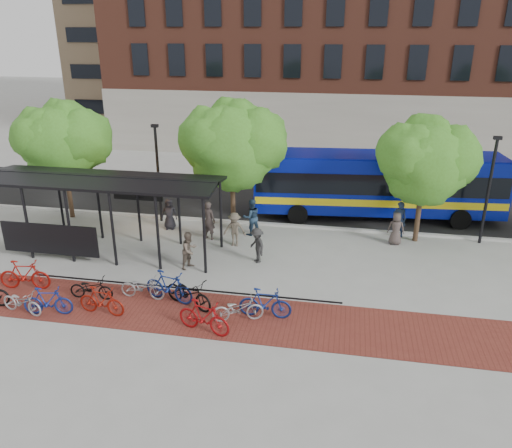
% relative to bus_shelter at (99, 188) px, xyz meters
% --- Properties ---
extents(ground, '(160.00, 160.00, 0.00)m').
position_rel_bus_shelter_xyz_m(ground, '(8.13, 0.48, -3.00)').
color(ground, '#9E9E99').
rests_on(ground, ground).
extents(asphalt_street, '(160.00, 8.00, 0.01)m').
position_rel_bus_shelter_xyz_m(asphalt_street, '(8.13, 8.48, -2.99)').
color(asphalt_street, black).
rests_on(asphalt_street, ground).
extents(curb, '(160.00, 0.25, 0.12)m').
position_rel_bus_shelter_xyz_m(curb, '(8.13, 4.48, -2.94)').
color(curb, '#B7B7B2').
rests_on(curb, ground).
extents(brick_strip, '(24.00, 3.00, 0.01)m').
position_rel_bus_shelter_xyz_m(brick_strip, '(6.13, -4.52, -3.00)').
color(brick_strip, maroon).
rests_on(brick_strip, ground).
extents(bike_rack_rail, '(12.00, 0.05, 0.95)m').
position_rel_bus_shelter_xyz_m(bike_rack_rail, '(4.83, -3.62, -3.00)').
color(bike_rack_rail, black).
rests_on(bike_rack_rail, ground).
extents(building_brick, '(55.00, 14.00, 20.00)m').
position_rel_bus_shelter_xyz_m(building_brick, '(18.13, 26.48, 7.00)').
color(building_brick, brown).
rests_on(building_brick, ground).
extents(bus_shelter, '(10.60, 3.07, 3.60)m').
position_rel_bus_shelter_xyz_m(bus_shelter, '(0.00, 0.00, 0.00)').
color(bus_shelter, black).
rests_on(bus_shelter, ground).
extents(tree_a, '(4.90, 4.00, 6.18)m').
position_rel_bus_shelter_xyz_m(tree_a, '(-3.77, 3.83, 1.24)').
color(tree_a, '#382619').
rests_on(tree_a, ground).
extents(tree_b, '(5.15, 4.20, 6.47)m').
position_rel_bus_shelter_xyz_m(tree_b, '(5.23, 3.83, 1.46)').
color(tree_b, '#382619').
rests_on(tree_b, ground).
extents(tree_c, '(4.66, 3.80, 5.92)m').
position_rel_bus_shelter_xyz_m(tree_c, '(14.22, 3.83, 1.06)').
color(tree_c, '#382619').
rests_on(tree_c, ground).
extents(lamp_post_left, '(0.35, 0.20, 5.12)m').
position_rel_bus_shelter_xyz_m(lamp_post_left, '(1.13, 4.08, -0.25)').
color(lamp_post_left, black).
rests_on(lamp_post_left, ground).
extents(lamp_post_right, '(0.35, 0.20, 5.12)m').
position_rel_bus_shelter_xyz_m(lamp_post_right, '(17.13, 4.08, -0.25)').
color(lamp_post_right, black).
rests_on(lamp_post_right, ground).
extents(bus, '(13.08, 4.03, 3.48)m').
position_rel_bus_shelter_xyz_m(bus, '(12.28, 6.76, -1.00)').
color(bus, '#07148E').
rests_on(bus, ground).
extents(bike_1, '(2.08, 0.84, 1.21)m').
position_rel_bus_shelter_xyz_m(bike_1, '(-1.41, -4.00, -2.39)').
color(bike_1, '#9C150E').
rests_on(bike_1, ground).
extents(bike_2, '(1.82, 0.93, 0.91)m').
position_rel_bus_shelter_xyz_m(bike_2, '(-0.43, -5.65, -2.54)').
color(bike_2, '#A1A1A4').
rests_on(bike_2, ground).
extents(bike_3, '(1.84, 0.79, 1.07)m').
position_rel_bus_shelter_xyz_m(bike_3, '(0.54, -5.56, -2.47)').
color(bike_3, navy).
rests_on(bike_3, ground).
extents(bike_4, '(1.72, 0.66, 0.89)m').
position_rel_bus_shelter_xyz_m(bike_4, '(1.50, -4.24, -2.55)').
color(bike_4, black).
rests_on(bike_4, ground).
extents(bike_5, '(1.83, 0.69, 1.07)m').
position_rel_bus_shelter_xyz_m(bike_5, '(2.40, -5.19, -2.46)').
color(bike_5, maroon).
rests_on(bike_5, ground).
extents(bike_6, '(1.78, 0.68, 0.92)m').
position_rel_bus_shelter_xyz_m(bike_6, '(3.38, -3.85, -2.54)').
color(bike_6, '#949496').
rests_on(bike_6, ground).
extents(bike_7, '(2.11, 1.04, 1.22)m').
position_rel_bus_shelter_xyz_m(bike_7, '(4.45, -3.88, -2.39)').
color(bike_7, navy).
rests_on(bike_7, ground).
extents(bike_8, '(2.22, 1.54, 1.11)m').
position_rel_bus_shelter_xyz_m(bike_8, '(5.29, -4.09, -2.45)').
color(bike_8, black).
rests_on(bike_8, ground).
extents(bike_9, '(2.05, 1.08, 1.18)m').
position_rel_bus_shelter_xyz_m(bike_9, '(6.30, -5.62, -2.41)').
color(bike_9, maroon).
rests_on(bike_9, ground).
extents(bike_10, '(1.91, 1.18, 0.95)m').
position_rel_bus_shelter_xyz_m(bike_10, '(7.27, -4.72, -2.53)').
color(bike_10, '#969698').
rests_on(bike_10, ground).
extents(bike_11, '(1.88, 0.55, 1.13)m').
position_rel_bus_shelter_xyz_m(bike_11, '(8.16, -4.33, -2.44)').
color(bike_11, navy).
rests_on(bike_11, ground).
extents(pedestrian_0, '(0.88, 0.68, 1.60)m').
position_rel_bus_shelter_xyz_m(pedestrian_0, '(1.97, 3.09, -2.20)').
color(pedestrian_0, black).
rests_on(pedestrian_0, ground).
extents(pedestrian_1, '(0.79, 0.63, 1.91)m').
position_rel_bus_shelter_xyz_m(pedestrian_1, '(4.29, 2.18, -2.05)').
color(pedestrian_1, '#39302D').
rests_on(pedestrian_1, ground).
extents(pedestrian_2, '(1.13, 1.06, 1.84)m').
position_rel_bus_shelter_xyz_m(pedestrian_2, '(6.22, 3.09, -2.08)').
color(pedestrian_2, '#21364D').
rests_on(pedestrian_2, ground).
extents(pedestrian_3, '(1.09, 0.65, 1.64)m').
position_rel_bus_shelter_xyz_m(pedestrian_3, '(5.71, 1.60, -2.18)').
color(pedestrian_3, brown).
rests_on(pedestrian_3, ground).
extents(pedestrian_6, '(0.79, 0.53, 1.58)m').
position_rel_bus_shelter_xyz_m(pedestrian_6, '(13.13, 3.17, -2.21)').
color(pedestrian_6, '#473C39').
rests_on(pedestrian_6, ground).
extents(pedestrian_7, '(0.69, 0.47, 1.81)m').
position_rel_bus_shelter_xyz_m(pedestrian_7, '(13.34, 4.15, -2.09)').
color(pedestrian_7, '#1D2B44').
rests_on(pedestrian_7, ground).
extents(pedestrian_8, '(0.90, 0.98, 1.62)m').
position_rel_bus_shelter_xyz_m(pedestrian_8, '(4.35, -1.02, -2.19)').
color(pedestrian_8, brown).
rests_on(pedestrian_8, ground).
extents(pedestrian_9, '(1.09, 1.17, 1.58)m').
position_rel_bus_shelter_xyz_m(pedestrian_9, '(7.06, 0.05, -2.21)').
color(pedestrian_9, '#282828').
rests_on(pedestrian_9, ground).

